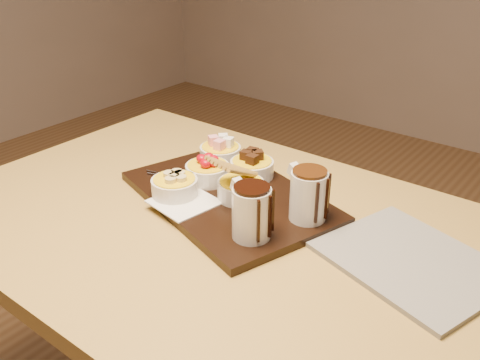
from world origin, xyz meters
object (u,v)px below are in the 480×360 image
Objects in this scene: bowl_strawberries at (208,173)px; newspaper at (412,261)px; pitcher_milk_chocolate at (308,196)px; serving_board at (229,197)px; dining_table at (223,261)px; pitcher_dark_chocolate at (252,213)px.

newspaper is at bearing 0.29° from bowl_strawberries.
pitcher_milk_chocolate is 0.33× the size of newspaper.
bowl_strawberries reaches higher than serving_board.
bowl_strawberries is 0.33× the size of newspaper.
dining_table is at bearing -38.19° from bowl_strawberries.
pitcher_milk_chocolate is (0.19, 0.02, 0.06)m from serving_board.
serving_board is at bearing -160.05° from newspaper.
bowl_strawberries is 0.27m from pitcher_milk_chocolate.
serving_board is 0.19m from pitcher_dark_chocolate.
serving_board is 4.58× the size of pitcher_dark_chocolate.
dining_table is at bearing 179.84° from pitcher_dark_chocolate.
bowl_strawberries is 0.48m from newspaper.
pitcher_milk_chocolate is 0.23m from newspaper.
newspaper is (0.40, 0.02, -0.00)m from serving_board.
dining_table is 0.14m from serving_board.
bowl_strawberries is at bearing 141.81° from dining_table.
pitcher_dark_chocolate is 0.30m from newspaper.
pitcher_dark_chocolate is at bearing -94.40° from pitcher_milk_chocolate.
bowl_strawberries reaches higher than dining_table.
pitcher_dark_chocolate reaches higher than serving_board.
serving_board reaches higher than dining_table.
pitcher_dark_chocolate is at bearing -17.33° from dining_table.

